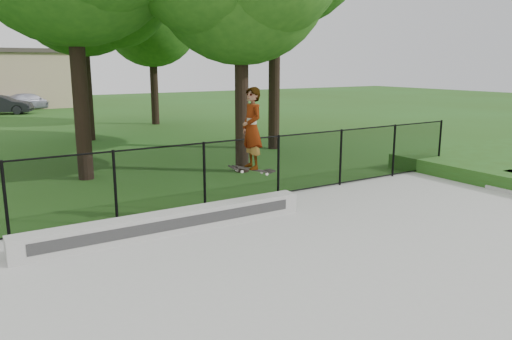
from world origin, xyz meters
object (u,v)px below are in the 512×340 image
(grind_ledge, at_px, (170,222))
(car_b, at_px, (2,105))
(skater_airborne, at_px, (252,130))
(car_c, at_px, (30,101))

(grind_ledge, height_order, car_b, car_b)
(grind_ledge, bearing_deg, skater_airborne, -1.20)
(grind_ledge, height_order, car_c, car_c)
(car_b, distance_m, skater_airborne, 27.95)
(car_c, distance_m, skater_airborne, 30.75)
(car_b, bearing_deg, skater_airborne, -154.42)
(car_b, height_order, car_c, car_b)
(grind_ledge, xyz_separation_m, skater_airborne, (1.81, -0.04, 1.65))
(car_b, bearing_deg, grind_ledge, -158.15)
(grind_ledge, relative_size, car_b, 1.70)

